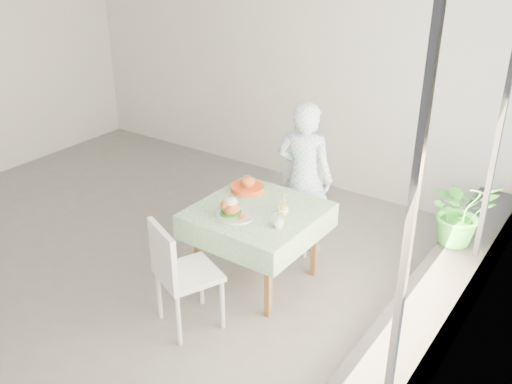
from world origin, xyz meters
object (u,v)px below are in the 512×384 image
Objects in this scene: chair_near at (188,294)px; juice_cup_orange at (284,209)px; chair_far at (295,222)px; potted_plant at (461,211)px; diner at (304,178)px; main_dish at (233,211)px; cafe_table at (257,237)px.

juice_cup_orange is (0.35, 0.88, 0.50)m from chair_near.
potted_plant is (1.55, 0.10, 0.54)m from chair_far.
diner reaches higher than juice_cup_orange.
cafe_table is at bearing 67.91° from main_dish.
diner is at bearing -6.14° from chair_far.
potted_plant is at bearing 29.39° from cafe_table.
juice_cup_orange reaches higher than chair_far.
cafe_table is 0.80m from diner.
diner is at bearing 84.66° from chair_near.
diner is 2.56× the size of potted_plant.
diner is (0.15, 1.58, 0.48)m from chair_near.
chair_near is 1.58× the size of potted_plant.
main_dish is (-0.14, -0.97, 0.03)m from diner.
diner is (0.04, 0.74, 0.31)m from cafe_table.
juice_cup_orange is at bearing 95.75° from diner.
chair_far is at bearing -176.23° from potted_plant.
diner is 6.46× the size of juice_cup_orange.
juice_cup_orange reaches higher than main_dish.
cafe_table is 4.42× the size of juice_cup_orange.
potted_plant is at bearing 46.29° from chair_near.
cafe_table is 1.23× the size of chair_far.
diner reaches higher than chair_near.
chair_near is (-0.06, -1.59, 0.03)m from chair_far.
chair_near is 3.98× the size of juice_cup_orange.
diner is at bearing 82.02° from main_dish.
chair_far is 0.93m from juice_cup_orange.
main_dish is 0.56× the size of potted_plant.
potted_plant reaches higher than main_dish.
chair_far is 3.59× the size of juice_cup_orange.
diner is at bearing 86.81° from cafe_table.
cafe_table is 1.11× the size of chair_near.
chair_far is at bearing 112.23° from juice_cup_orange.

